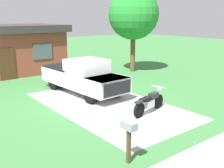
{
  "coord_description": "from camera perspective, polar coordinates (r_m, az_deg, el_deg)",
  "views": [
    {
      "loc": [
        -7.44,
        -9.84,
        4.11
      ],
      "look_at": [
        0.51,
        0.31,
        0.9
      ],
      "focal_mm": 43.69,
      "sensor_mm": 36.0,
      "label": 1
    }
  ],
  "objects": [
    {
      "name": "driveway_pad",
      "position": [
        13.0,
        -0.95,
        -4.43
      ],
      "size": [
        4.67,
        8.42,
        0.01
      ],
      "primitive_type": "cube",
      "color": "#ABABAB",
      "rests_on": "ground"
    },
    {
      "name": "ground_plane",
      "position": [
        13.0,
        -0.95,
        -4.45
      ],
      "size": [
        80.0,
        80.0,
        0.0
      ],
      "primitive_type": "plane",
      "color": "#3D7A3F"
    },
    {
      "name": "shade_tree",
      "position": [
        20.62,
        4.51,
        14.31
      ],
      "size": [
        3.72,
        3.72,
        6.12
      ],
      "color": "brown",
      "rests_on": "ground"
    },
    {
      "name": "motorcycle",
      "position": [
        11.98,
        7.84,
        -3.82
      ],
      "size": [
        2.19,
        0.82,
        1.09
      ],
      "color": "black",
      "rests_on": "ground"
    },
    {
      "name": "mailbox",
      "position": [
        7.76,
        3.56,
        -9.84
      ],
      "size": [
        0.26,
        0.48,
        1.26
      ],
      "color": "#4C3823",
      "rests_on": "ground"
    },
    {
      "name": "pickup_truck",
      "position": [
        14.97,
        -6.27,
        1.73
      ],
      "size": [
        2.32,
        5.73,
        1.9
      ],
      "color": "black",
      "rests_on": "ground"
    }
  ]
}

